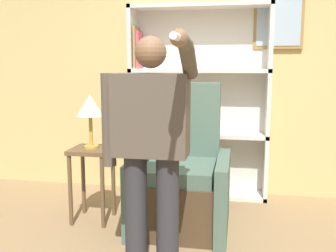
{
  "coord_description": "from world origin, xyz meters",
  "views": [
    {
      "loc": [
        0.4,
        -2.23,
        1.4
      ],
      "look_at": [
        -0.1,
        0.58,
        0.95
      ],
      "focal_mm": 42.0,
      "sensor_mm": 36.0,
      "label": 1
    }
  ],
  "objects_px": {
    "person_standing": "(151,142)",
    "table_lamp": "(90,107)",
    "bookcase": "(189,107)",
    "armchair": "(182,182)",
    "side_table": "(92,166)"
  },
  "relations": [
    {
      "from": "bookcase",
      "to": "armchair",
      "type": "bearing_deg",
      "value": -86.92
    },
    {
      "from": "bookcase",
      "to": "person_standing",
      "type": "distance_m",
      "value": 1.7
    },
    {
      "from": "bookcase",
      "to": "side_table",
      "type": "height_order",
      "value": "bookcase"
    },
    {
      "from": "bookcase",
      "to": "side_table",
      "type": "bearing_deg",
      "value": -130.56
    },
    {
      "from": "person_standing",
      "to": "table_lamp",
      "type": "height_order",
      "value": "person_standing"
    },
    {
      "from": "bookcase",
      "to": "person_standing",
      "type": "height_order",
      "value": "bookcase"
    },
    {
      "from": "armchair",
      "to": "side_table",
      "type": "distance_m",
      "value": 0.81
    },
    {
      "from": "person_standing",
      "to": "table_lamp",
      "type": "distance_m",
      "value": 1.1
    },
    {
      "from": "bookcase",
      "to": "table_lamp",
      "type": "xyz_separation_m",
      "value": [
        -0.76,
        -0.89,
        0.07
      ]
    },
    {
      "from": "bookcase",
      "to": "armchair",
      "type": "relative_size",
      "value": 1.62
    },
    {
      "from": "side_table",
      "to": "table_lamp",
      "type": "relative_size",
      "value": 1.4
    },
    {
      "from": "table_lamp",
      "to": "person_standing",
      "type": "bearing_deg",
      "value": -48.44
    },
    {
      "from": "bookcase",
      "to": "person_standing",
      "type": "bearing_deg",
      "value": -91.22
    },
    {
      "from": "person_standing",
      "to": "table_lamp",
      "type": "bearing_deg",
      "value": 131.56
    },
    {
      "from": "bookcase",
      "to": "table_lamp",
      "type": "distance_m",
      "value": 1.17
    }
  ]
}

